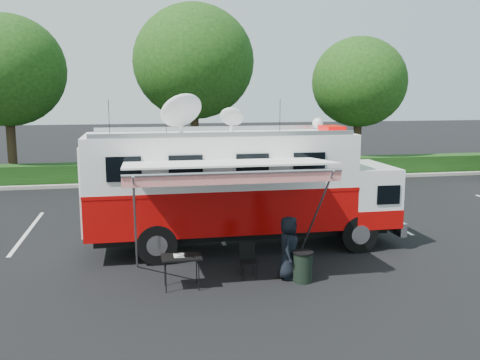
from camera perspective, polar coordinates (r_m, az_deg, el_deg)
The scene contains 9 objects.
ground_plane at distance 15.67m, azimuth 0.35°, elevation -7.17°, with size 120.00×120.00×0.00m, color black.
back_border at distance 27.93m, azimuth -2.54°, elevation 10.55°, with size 60.00×6.14×8.87m.
stall_lines at distance 18.44m, azimuth -3.00°, elevation -4.60°, with size 24.12×5.50×0.01m.
command_truck at distance 15.23m, azimuth 0.07°, elevation -0.60°, with size 8.86×2.44×4.26m.
awning at distance 12.48m, azimuth -1.30°, elevation 1.41°, with size 4.84×2.51×2.92m.
person at distance 13.23m, azimuth 5.15°, elevation -10.40°, with size 0.75×0.49×1.54m, color black.
folding_table at distance 12.41m, azimuth -6.28°, elevation -8.28°, with size 0.91×0.65×0.77m.
folding_chair at distance 13.14m, azimuth 0.84°, elevation -8.27°, with size 0.43×0.45×0.83m.
trash_bin at distance 12.93m, azimuth 6.72°, elevation -9.15°, with size 0.49×0.49×0.74m.
Camera 1 is at (-2.92, -14.72, 4.50)m, focal length 40.00 mm.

